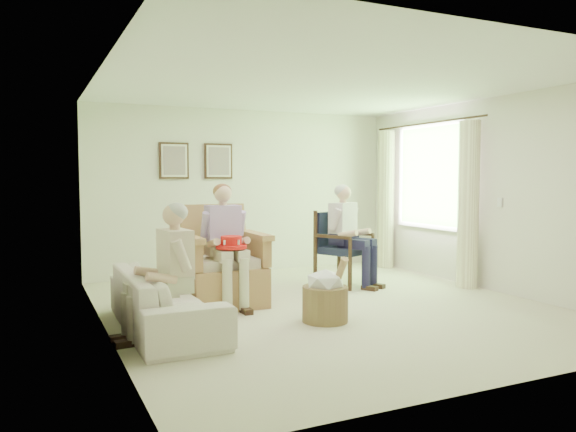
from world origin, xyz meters
The scene contains 19 objects.
floor centered at (0.00, 0.00, 0.00)m, with size 5.50×5.50×0.00m, color beige.
back_wall centered at (0.00, 2.75, 1.30)m, with size 5.00×0.04×2.60m, color silver.
front_wall centered at (0.00, -2.75, 1.30)m, with size 5.00×0.04×2.60m, color silver.
left_wall centered at (-2.50, 0.00, 1.30)m, with size 0.04×5.50×2.60m, color silver.
right_wall centered at (2.50, 0.00, 1.30)m, with size 0.04×5.50×2.60m, color silver.
ceiling centered at (0.00, 0.00, 2.60)m, with size 5.00×5.50×0.02m, color white.
window centered at (2.46, 1.20, 1.58)m, with size 0.13×2.50×1.63m.
curtain_left centered at (2.33, 0.22, 1.15)m, with size 0.34×0.34×2.30m, color #F9F2C3.
curtain_right centered at (2.33, 2.18, 1.15)m, with size 0.34×0.34×2.30m, color #F9F2C3.
framed_print_left centered at (-1.15, 2.71, 1.78)m, with size 0.45×0.05×0.55m.
framed_print_right centered at (-0.45, 2.71, 1.78)m, with size 0.45×0.05×0.55m.
wicker_armchair centered at (-1.08, 0.68, 0.38)m, with size 0.94×0.93×1.20m.
wood_armchair centered at (0.88, 1.19, 0.57)m, with size 0.67×0.63×1.03m.
sofa centered at (-1.95, -0.17, 0.30)m, with size 0.80×2.05×0.60m, color silver.
person_wicker centered at (-1.08, 0.52, 0.85)m, with size 0.40×0.62×1.43m.
person_dark centered at (0.88, 1.02, 0.83)m, with size 0.40×0.63×1.40m.
person_sofa centered at (-1.95, -0.49, 0.72)m, with size 0.42×0.62×1.26m.
red_hat centered at (-1.08, 0.32, 0.77)m, with size 0.35×0.35×0.14m.
hatbox centered at (-0.34, -0.57, 0.28)m, with size 0.61×0.61×0.72m.
Camera 1 is at (-3.18, -5.72, 1.54)m, focal length 35.00 mm.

